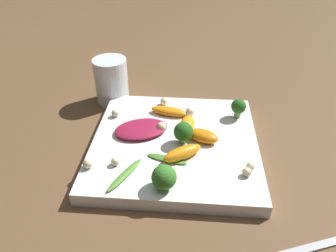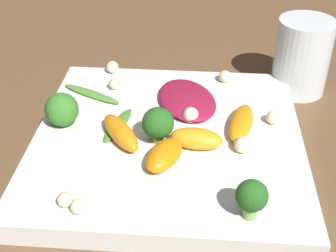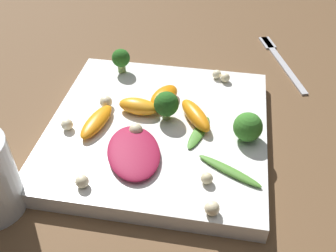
# 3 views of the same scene
# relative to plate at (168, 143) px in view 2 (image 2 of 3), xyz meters

# --- Properties ---
(ground_plane) EXTENTS (2.40, 2.40, 0.00)m
(ground_plane) POSITION_rel_plate_xyz_m (0.00, 0.00, -0.01)
(ground_plane) COLOR brown
(plate) EXTENTS (0.30, 0.30, 0.02)m
(plate) POSITION_rel_plate_xyz_m (0.00, 0.00, 0.00)
(plate) COLOR white
(plate) RESTS_ON ground_plane
(drinking_glass) EXTENTS (0.07, 0.07, 0.10)m
(drinking_glass) POSITION_rel_plate_xyz_m (-0.17, -0.15, 0.04)
(drinking_glass) COLOR white
(drinking_glass) RESTS_ON ground_plane
(radicchio_leaf_0) EXTENTS (0.10, 0.12, 0.01)m
(radicchio_leaf_0) POSITION_rel_plate_xyz_m (-0.02, -0.07, 0.02)
(radicchio_leaf_0) COLOR maroon
(radicchio_leaf_0) RESTS_ON plate
(orange_segment_0) EXTENTS (0.04, 0.08, 0.02)m
(orange_segment_0) POSITION_rel_plate_xyz_m (-0.08, -0.02, 0.02)
(orange_segment_0) COLOR orange
(orange_segment_0) RESTS_ON plate
(orange_segment_1) EXTENTS (0.06, 0.07, 0.02)m
(orange_segment_1) POSITION_rel_plate_xyz_m (0.05, 0.02, 0.02)
(orange_segment_1) COLOR orange
(orange_segment_1) RESTS_ON plate
(orange_segment_2) EXTENTS (0.06, 0.03, 0.02)m
(orange_segment_2) POSITION_rel_plate_xyz_m (-0.03, 0.02, 0.02)
(orange_segment_2) COLOR orange
(orange_segment_2) RESTS_ON plate
(orange_segment_3) EXTENTS (0.05, 0.06, 0.02)m
(orange_segment_3) POSITION_rel_plate_xyz_m (0.00, 0.05, 0.02)
(orange_segment_3) COLOR orange
(orange_segment_3) RESTS_ON plate
(broccoli_floret_0) EXTENTS (0.04, 0.04, 0.04)m
(broccoli_floret_0) POSITION_rel_plate_xyz_m (0.12, -0.01, 0.03)
(broccoli_floret_0) COLOR #84AD5B
(broccoli_floret_0) RESTS_ON plate
(broccoli_floret_1) EXTENTS (0.04, 0.04, 0.04)m
(broccoli_floret_1) POSITION_rel_plate_xyz_m (0.01, 0.02, 0.04)
(broccoli_floret_1) COLOR #7A9E51
(broccoli_floret_1) RESTS_ON plate
(broccoli_floret_2) EXTENTS (0.03, 0.03, 0.04)m
(broccoli_floret_2) POSITION_rel_plate_xyz_m (-0.08, 0.12, 0.04)
(broccoli_floret_2) COLOR #84AD5B
(broccoli_floret_2) RESTS_ON plate
(arugula_sprig_0) EXTENTS (0.03, 0.07, 0.00)m
(arugula_sprig_0) POSITION_rel_plate_xyz_m (0.06, -0.01, 0.01)
(arugula_sprig_0) COLOR #47842D
(arugula_sprig_0) RESTS_ON plate
(arugula_sprig_1) EXTENTS (0.08, 0.05, 0.01)m
(arugula_sprig_1) POSITION_rel_plate_xyz_m (0.10, -0.07, 0.02)
(arugula_sprig_1) COLOR #518E33
(arugula_sprig_1) RESTS_ON plate
(macadamia_nut_0) EXTENTS (0.02, 0.02, 0.02)m
(macadamia_nut_0) POSITION_rel_plate_xyz_m (-0.02, -0.03, 0.02)
(macadamia_nut_0) COLOR beige
(macadamia_nut_0) RESTS_ON plate
(macadamia_nut_1) EXTENTS (0.02, 0.02, 0.02)m
(macadamia_nut_1) POSITION_rel_plate_xyz_m (-0.07, -0.12, 0.02)
(macadamia_nut_1) COLOR beige
(macadamia_nut_1) RESTS_ON plate
(macadamia_nut_2) EXTENTS (0.02, 0.02, 0.02)m
(macadamia_nut_2) POSITION_rel_plate_xyz_m (0.09, -0.14, 0.02)
(macadamia_nut_2) COLOR beige
(macadamia_nut_2) RESTS_ON plate
(macadamia_nut_3) EXTENTS (0.01, 0.01, 0.01)m
(macadamia_nut_3) POSITION_rel_plate_xyz_m (0.09, 0.12, 0.02)
(macadamia_nut_3) COLOR beige
(macadamia_nut_3) RESTS_ON plate
(macadamia_nut_4) EXTENTS (0.01, 0.01, 0.01)m
(macadamia_nut_4) POSITION_rel_plate_xyz_m (0.08, -0.09, 0.02)
(macadamia_nut_4) COLOR beige
(macadamia_nut_4) RESTS_ON plate
(macadamia_nut_5) EXTENTS (0.02, 0.02, 0.02)m
(macadamia_nut_5) POSITION_rel_plate_xyz_m (-0.08, 0.03, 0.02)
(macadamia_nut_5) COLOR beige
(macadamia_nut_5) RESTS_ON plate
(macadamia_nut_6) EXTENTS (0.02, 0.02, 0.02)m
(macadamia_nut_6) POSITION_rel_plate_xyz_m (-0.12, -0.03, 0.02)
(macadamia_nut_6) COLOR beige
(macadamia_nut_6) RESTS_ON plate
(macadamia_nut_7) EXTENTS (0.01, 0.01, 0.01)m
(macadamia_nut_7) POSITION_rel_plate_xyz_m (0.07, 0.13, 0.02)
(macadamia_nut_7) COLOR beige
(macadamia_nut_7) RESTS_ON plate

